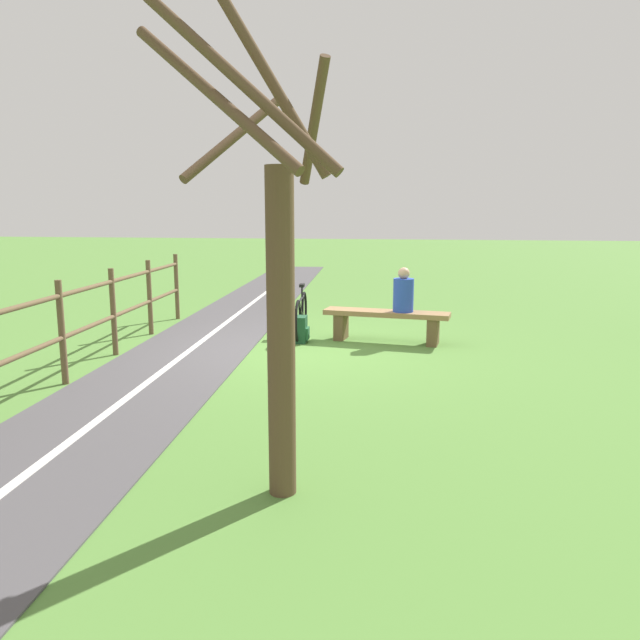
% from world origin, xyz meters
% --- Properties ---
extents(ground_plane, '(80.00, 80.00, 0.00)m').
position_xyz_m(ground_plane, '(0.00, 0.00, 0.00)').
color(ground_plane, '#548438').
extents(paved_path, '(4.71, 36.03, 0.02)m').
position_xyz_m(paved_path, '(1.33, 4.00, 0.01)').
color(paved_path, '#4C494C').
rests_on(paved_path, ground_plane).
extents(path_centre_line, '(2.66, 31.91, 0.00)m').
position_xyz_m(path_centre_line, '(1.33, 4.00, 0.02)').
color(path_centre_line, silver).
rests_on(path_centre_line, paved_path).
extents(bench, '(2.06, 0.71, 0.51)m').
position_xyz_m(bench, '(-1.29, -0.67, 0.36)').
color(bench, '#937047').
rests_on(bench, ground_plane).
extents(person_seated, '(0.37, 0.37, 0.71)m').
position_xyz_m(person_seated, '(-1.55, -0.63, 0.81)').
color(person_seated, '#2847B7').
rests_on(person_seated, bench).
extents(bicycle, '(0.20, 1.71, 0.87)m').
position_xyz_m(bicycle, '(0.16, -0.92, 0.37)').
color(bicycle, black).
rests_on(bicycle, ground_plane).
extents(backpack, '(0.29, 0.33, 0.43)m').
position_xyz_m(backpack, '(0.09, -0.41, 0.21)').
color(backpack, '#1E4C2D').
rests_on(backpack, ground_plane).
extents(tree_far_right, '(1.37, 1.51, 3.53)m').
position_xyz_m(tree_far_right, '(-0.79, 4.88, 1.59)').
color(tree_far_right, brown).
rests_on(tree_far_right, ground_plane).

